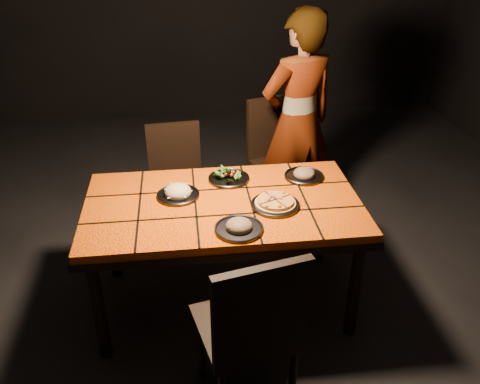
{
  "coord_description": "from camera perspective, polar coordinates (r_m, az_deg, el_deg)",
  "views": [
    {
      "loc": [
        -0.21,
        -2.54,
        2.24
      ],
      "look_at": [
        0.1,
        -0.02,
        0.82
      ],
      "focal_mm": 38.0,
      "sensor_mm": 36.0,
      "label": 1
    }
  ],
  "objects": [
    {
      "name": "chair_far_left",
      "position": [
        3.82,
        -7.14,
        1.92
      ],
      "size": [
        0.43,
        0.43,
        0.88
      ],
      "rotation": [
        0.0,
        0.0,
        0.1
      ],
      "color": "black",
      "rests_on": "ground"
    },
    {
      "name": "plate_pasta",
      "position": [
        3.02,
        -6.97,
        -0.12
      ],
      "size": [
        0.25,
        0.25,
        0.08
      ],
      "color": "#3C3C41",
      "rests_on": "dining_table"
    },
    {
      "name": "plate_pizza",
      "position": [
        2.91,
        3.98,
        -1.29
      ],
      "size": [
        0.31,
        0.31,
        0.04
      ],
      "color": "#3C3C41",
      "rests_on": "dining_table"
    },
    {
      "name": "chair_far_right",
      "position": [
        4.02,
        4.36,
        4.5
      ],
      "size": [
        0.56,
        0.56,
        0.98
      ],
      "rotation": [
        0.0,
        0.0,
        0.31
      ],
      "color": "black",
      "rests_on": "ground"
    },
    {
      "name": "dining_table",
      "position": [
        3.0,
        -1.91,
        -2.38
      ],
      "size": [
        1.62,
        0.92,
        0.75
      ],
      "color": "#FF5F08",
      "rests_on": "ground"
    },
    {
      "name": "diner",
      "position": [
        3.86,
        6.47,
        7.77
      ],
      "size": [
        0.71,
        0.59,
        1.68
      ],
      "primitive_type": "imported",
      "rotation": [
        0.0,
        0.0,
        3.5
      ],
      "color": "brown",
      "rests_on": "ground"
    },
    {
      "name": "plate_mushroom_a",
      "position": [
        2.69,
        -0.11,
        -3.9
      ],
      "size": [
        0.26,
        0.26,
        0.09
      ],
      "color": "#3C3C41",
      "rests_on": "dining_table"
    },
    {
      "name": "plate_salad",
      "position": [
        3.18,
        -1.26,
        1.79
      ],
      "size": [
        0.26,
        0.26,
        0.07
      ],
      "color": "#3C3C41",
      "rests_on": "dining_table"
    },
    {
      "name": "room_shell",
      "position": [
        2.66,
        -2.21,
        13.02
      ],
      "size": [
        6.04,
        7.04,
        3.08
      ],
      "color": "black",
      "rests_on": "ground"
    },
    {
      "name": "plate_mushroom_b",
      "position": [
        3.24,
        7.21,
        1.99
      ],
      "size": [
        0.25,
        0.25,
        0.08
      ],
      "color": "#3C3C41",
      "rests_on": "dining_table"
    },
    {
      "name": "chair_near",
      "position": [
        2.41,
        1.4,
        -14.88
      ],
      "size": [
        0.53,
        0.53,
        0.99
      ],
      "rotation": [
        0.0,
        0.0,
        3.37
      ],
      "color": "black",
      "rests_on": "ground"
    }
  ]
}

